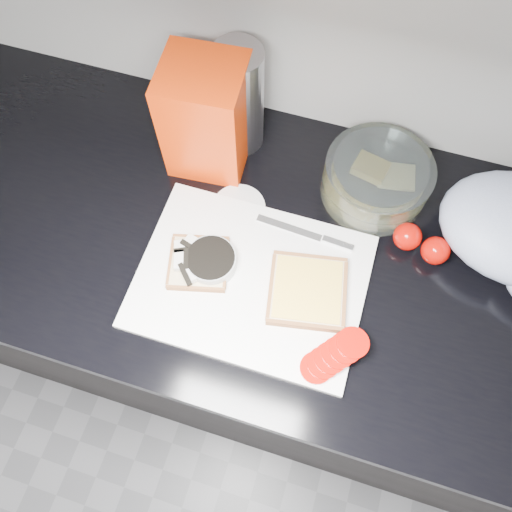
% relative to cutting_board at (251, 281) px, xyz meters
% --- Properties ---
extents(base_cabinet, '(3.50, 0.60, 0.86)m').
position_rel_cutting_board_xyz_m(base_cabinet, '(0.10, 0.09, -0.48)').
color(base_cabinet, black).
rests_on(base_cabinet, ground).
extents(countertop, '(3.50, 0.64, 0.04)m').
position_rel_cutting_board_xyz_m(countertop, '(0.10, 0.09, -0.03)').
color(countertop, black).
rests_on(countertop, base_cabinet).
extents(cutting_board, '(0.40, 0.30, 0.01)m').
position_rel_cutting_board_xyz_m(cutting_board, '(0.00, 0.00, 0.00)').
color(cutting_board, white).
rests_on(cutting_board, countertop).
extents(bread_left, '(0.13, 0.13, 0.03)m').
position_rel_cutting_board_xyz_m(bread_left, '(-0.10, 0.00, 0.02)').
color(bread_left, beige).
rests_on(bread_left, cutting_board).
extents(bread_right, '(0.16, 0.16, 0.02)m').
position_rel_cutting_board_xyz_m(bread_right, '(0.10, 0.01, 0.02)').
color(bread_right, beige).
rests_on(bread_right, cutting_board).
extents(tomato_slices, '(0.12, 0.12, 0.03)m').
position_rel_cutting_board_xyz_m(tomato_slices, '(0.17, -0.09, 0.02)').
color(tomato_slices, '#B80C04').
rests_on(tomato_slices, cutting_board).
extents(knife, '(0.19, 0.03, 0.01)m').
position_rel_cutting_board_xyz_m(knife, '(0.09, 0.12, 0.01)').
color(knife, silver).
rests_on(knife, cutting_board).
extents(seed_tub, '(0.09, 0.09, 0.05)m').
position_rel_cutting_board_xyz_m(seed_tub, '(-0.08, 0.01, 0.02)').
color(seed_tub, '#B0B5B5').
rests_on(seed_tub, countertop).
extents(tub_lid, '(0.13, 0.13, 0.01)m').
position_rel_cutting_board_xyz_m(tub_lid, '(-0.07, 0.14, -0.00)').
color(tub_lid, silver).
rests_on(tub_lid, countertop).
extents(glass_bowl, '(0.20, 0.20, 0.08)m').
position_rel_cutting_board_xyz_m(glass_bowl, '(0.17, 0.25, 0.04)').
color(glass_bowl, silver).
rests_on(glass_bowl, countertop).
extents(bread_bag, '(0.15, 0.14, 0.23)m').
position_rel_cutting_board_xyz_m(bread_bag, '(-0.16, 0.24, 0.11)').
color(bread_bag, red).
rests_on(bread_bag, countertop).
extents(steel_canister, '(0.09, 0.09, 0.22)m').
position_rel_cutting_board_xyz_m(steel_canister, '(-0.12, 0.30, 0.11)').
color(steel_canister, '#A2A2A7').
rests_on(steel_canister, countertop).
extents(whole_tomatoes, '(0.10, 0.06, 0.05)m').
position_rel_cutting_board_xyz_m(whole_tomatoes, '(0.27, 0.15, 0.02)').
color(whole_tomatoes, '#B80C04').
rests_on(whole_tomatoes, countertop).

